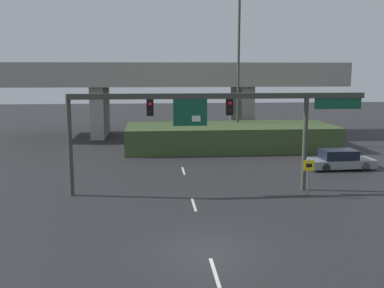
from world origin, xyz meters
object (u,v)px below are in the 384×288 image
highway_light_pole_near (239,47)px  parked_sedan_near_right (340,160)px  speed_limit_sign (309,173)px  signal_gantry (212,112)px

highway_light_pole_near → parked_sedan_near_right: highway_light_pole_near is taller
speed_limit_sign → highway_light_pole_near: highway_light_pole_near is taller
speed_limit_sign → highway_light_pole_near: (-0.64, 18.20, 7.85)m
signal_gantry → speed_limit_sign: (5.35, -1.57, -3.35)m
highway_light_pole_near → signal_gantry: bearing=-105.8°
speed_limit_sign → highway_light_pole_near: size_ratio=0.12×
highway_light_pole_near → parked_sedan_near_right: (5.48, -11.23, -8.63)m
speed_limit_sign → parked_sedan_near_right: (4.84, 6.96, -0.78)m
signal_gantry → highway_light_pole_near: 17.86m
speed_limit_sign → parked_sedan_near_right: size_ratio=0.46×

